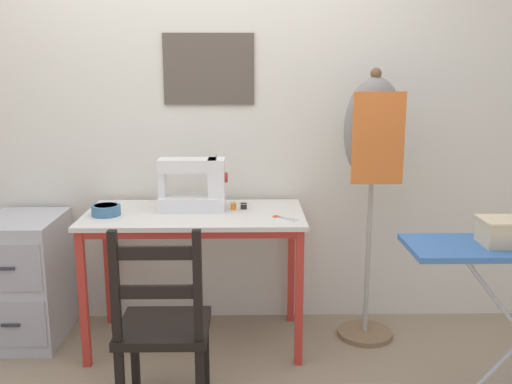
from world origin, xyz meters
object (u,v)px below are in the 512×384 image
Objects in this scene: sewing_machine at (196,186)px; thread_spool_near_machine at (233,206)px; scissors at (281,218)px; fabric_bowl at (106,210)px; dress_form at (373,146)px; thread_spool_mid_table at (244,206)px; wooden_chair at (163,328)px; filing_cabinet at (27,279)px; storage_box at (507,232)px.

sewing_machine is 0.24m from thread_spool_near_machine.
scissors is at bearing -35.46° from thread_spool_near_machine.
dress_form reaches higher than fabric_bowl.
dress_form is (0.71, -0.01, 0.34)m from thread_spool_mid_table.
scissors is (0.46, -0.18, -0.13)m from sewing_machine.
scissors is 0.87m from wooden_chair.
fabric_bowl is (-0.48, -0.11, -0.11)m from sewing_machine.
sewing_machine is at bearing -179.74° from thread_spool_near_machine.
sewing_machine reaches higher than filing_cabinet.
sewing_machine reaches higher than scissors.
scissors is at bearing -160.84° from dress_form.
thread_spool_mid_table is 0.05× the size of wooden_chair.
scissors is 0.32m from thread_spool_near_machine.
fabric_bowl is at bearing -170.77° from thread_spool_near_machine.
dress_form is at bearing 4.15° from fabric_bowl.
wooden_chair reaches higher than thread_spool_mid_table.
dress_form reaches higher than scissors.
thread_spool_near_machine is at bearing 68.49° from wooden_chair.
sewing_machine is 0.51m from scissors.
wooden_chair is at bearing -134.11° from scissors.
filing_cabinet is 2.54m from storage_box.
scissors is at bearing 144.07° from storage_box.
fabric_bowl is at bearing 175.60° from scissors.
thread_spool_near_machine is at bearing -0.32° from filing_cabinet.
thread_spool_mid_table is (0.06, 0.01, -0.00)m from thread_spool_near_machine.
dress_form is at bearing -0.27° from sewing_machine.
dress_form reaches higher than sewing_machine.
sewing_machine is 1.60m from storage_box.
wooden_chair is (-0.36, -0.76, -0.37)m from thread_spool_mid_table.
dress_form is 7.00× the size of storage_box.
fabric_bowl is at bearing -175.85° from dress_form.
dress_form is (1.45, 0.11, 0.33)m from fabric_bowl.
sewing_machine is 2.46× the size of fabric_bowl.
wooden_chair is 1.53m from storage_box.
fabric_bowl is 0.75m from thread_spool_mid_table.
wooden_chair is (-0.30, -0.75, -0.37)m from thread_spool_near_machine.
dress_form reaches higher than thread_spool_near_machine.
storage_box reaches higher than scissors.
storage_box is (1.84, -0.72, 0.08)m from fabric_bowl.
fabric_bowl is 0.68m from filing_cabinet.
sewing_machine reaches higher than thread_spool_near_machine.
scissors is 3.05× the size of thread_spool_mid_table.
fabric_bowl is 1.49m from dress_form.
thread_spool_near_machine is at bearing 179.59° from dress_form.
scissors is 0.15× the size of wooden_chair.
storage_box reaches higher than filing_cabinet.
fabric_bowl is at bearing -170.89° from thread_spool_mid_table.
thread_spool_mid_table is at bearing 0.06° from filing_cabinet.
thread_spool_mid_table is at bearing 7.74° from thread_spool_near_machine.
sewing_machine is 0.90m from wooden_chair.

